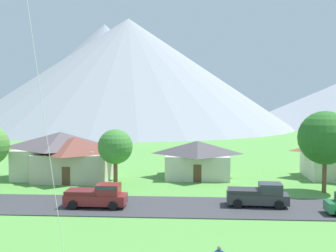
% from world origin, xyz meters
% --- Properties ---
extents(road_strip, '(160.00, 7.18, 0.08)m').
position_xyz_m(road_strip, '(0.00, 28.53, 0.04)').
color(road_strip, '#38383D').
rests_on(road_strip, ground).
extents(mountain_far_west_ridge, '(86.23, 86.23, 38.65)m').
position_xyz_m(mountain_far_west_ridge, '(-31.78, 153.58, 19.33)').
color(mountain_far_west_ridge, '#8E939E').
rests_on(mountain_far_west_ridge, ground).
extents(mountain_west_ridge, '(81.48, 81.48, 26.08)m').
position_xyz_m(mountain_west_ridge, '(1.21, 177.62, 13.04)').
color(mountain_west_ridge, slate).
rests_on(mountain_west_ridge, ground).
extents(mountain_central_ridge, '(113.78, 113.78, 38.14)m').
position_xyz_m(mountain_central_ridge, '(-20.40, 140.26, 19.07)').
color(mountain_central_ridge, '#8E939E').
rests_on(mountain_central_ridge, ground).
extents(house_left_center, '(7.92, 7.14, 4.37)m').
position_xyz_m(house_left_center, '(3.60, 42.94, 2.26)').
color(house_left_center, beige).
rests_on(house_left_center, ground).
extents(house_right_center, '(10.30, 7.85, 5.44)m').
position_xyz_m(house_right_center, '(-12.72, 41.81, 2.82)').
color(house_right_center, beige).
rests_on(house_right_center, ground).
extents(house_rightmost, '(8.90, 7.69, 4.94)m').
position_xyz_m(house_rightmost, '(-10.62, 40.67, 2.56)').
color(house_rightmost, beige).
rests_on(house_rightmost, ground).
extents(tree_left_of_center, '(3.70, 3.70, 6.15)m').
position_xyz_m(tree_left_of_center, '(-5.09, 36.60, 4.27)').
color(tree_left_of_center, brown).
rests_on(tree_left_of_center, ground).
extents(tree_right_of_center, '(5.34, 5.34, 8.15)m').
position_xyz_m(tree_right_of_center, '(16.22, 35.37, 5.46)').
color(tree_right_of_center, brown).
rests_on(tree_right_of_center, ground).
extents(pickup_truck_maroon_west_side, '(5.22, 2.37, 1.99)m').
position_xyz_m(pickup_truck_maroon_west_side, '(-4.95, 27.81, 1.06)').
color(pickup_truck_maroon_west_side, maroon).
rests_on(pickup_truck_maroon_west_side, road_strip).
extents(pickup_truck_charcoal_east_side, '(5.29, 2.52, 1.99)m').
position_xyz_m(pickup_truck_charcoal_east_side, '(8.84, 29.05, 1.06)').
color(pickup_truck_charcoal_east_side, '#333338').
rests_on(pickup_truck_charcoal_east_side, road_strip).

